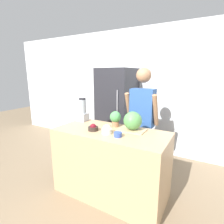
{
  "coord_description": "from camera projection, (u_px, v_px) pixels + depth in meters",
  "views": [
    {
      "loc": [
        1.1,
        -1.55,
        1.68
      ],
      "look_at": [
        0.0,
        0.39,
        1.18
      ],
      "focal_mm": 28.0,
      "sensor_mm": 36.0,
      "label": 1
    }
  ],
  "objects": [
    {
      "name": "ground_plane",
      "position": [
        97.0,
        209.0,
        2.21
      ],
      "size": [
        14.0,
        14.0,
        0.0
      ],
      "primitive_type": "plane",
      "color": "#7F6B51"
    },
    {
      "name": "wall_back",
      "position": [
        151.0,
        92.0,
        3.66
      ],
      "size": [
        8.0,
        0.06,
        2.6
      ],
      "color": "silver",
      "rests_on": "ground_plane"
    },
    {
      "name": "counter_island",
      "position": [
        111.0,
        163.0,
        2.41
      ],
      "size": [
        1.51,
        0.71,
        0.93
      ],
      "color": "tan",
      "rests_on": "ground_plane"
    },
    {
      "name": "refrigerator",
      "position": [
        117.0,
        112.0,
        3.68
      ],
      "size": [
        0.67,
        0.76,
        1.78
      ],
      "color": "#232328",
      "rests_on": "ground_plane"
    },
    {
      "name": "person",
      "position": [
        142.0,
        121.0,
        2.79
      ],
      "size": [
        0.51,
        0.27,
        1.76
      ],
      "color": "#333338",
      "rests_on": "ground_plane"
    },
    {
      "name": "cutting_board",
      "position": [
        132.0,
        130.0,
        2.33
      ],
      "size": [
        0.36,
        0.26,
        0.01
      ],
      "color": "tan",
      "rests_on": "counter_island"
    },
    {
      "name": "watermelon",
      "position": [
        133.0,
        121.0,
        2.3
      ],
      "size": [
        0.24,
        0.24,
        0.24
      ],
      "color": "#4C8C47",
      "rests_on": "cutting_board"
    },
    {
      "name": "bowl_cherries",
      "position": [
        93.0,
        128.0,
        2.32
      ],
      "size": [
        0.14,
        0.14,
        0.09
      ],
      "color": "#2D231E",
      "rests_on": "counter_island"
    },
    {
      "name": "bowl_cream",
      "position": [
        107.0,
        130.0,
        2.2
      ],
      "size": [
        0.12,
        0.12,
        0.12
      ],
      "color": "white",
      "rests_on": "counter_island"
    },
    {
      "name": "bowl_small_blue",
      "position": [
        118.0,
        134.0,
        2.09
      ],
      "size": [
        0.1,
        0.1,
        0.06
      ],
      "color": "#334C9E",
      "rests_on": "counter_island"
    },
    {
      "name": "blender",
      "position": [
        83.0,
        111.0,
        2.78
      ],
      "size": [
        0.15,
        0.15,
        0.37
      ],
      "color": "#B7B7BC",
      "rests_on": "counter_island"
    },
    {
      "name": "potted_plant",
      "position": [
        115.0,
        118.0,
        2.48
      ],
      "size": [
        0.16,
        0.16,
        0.22
      ],
      "color": "#996647",
      "rests_on": "counter_island"
    }
  ]
}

